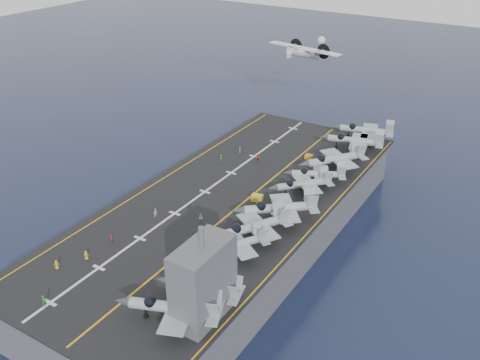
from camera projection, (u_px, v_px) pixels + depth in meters
The scene contains 31 objects.
ground at pixel (230, 243), 111.53m from camera, with size 500.00×500.00×0.00m, color #142135.
hull at pixel (230, 222), 109.20m from camera, with size 36.00×90.00×10.00m, color #56595E.
flight_deck at pixel (229, 200), 106.77m from camera, with size 38.00×92.00×0.40m, color black.
foul_line at pixel (242, 203), 105.27m from camera, with size 0.35×90.00×0.02m, color gold.
landing_centerline at pixel (205, 192), 109.46m from camera, with size 0.50×90.00×0.02m, color silver.
deck_edge_port at pixel (163, 179), 114.58m from camera, with size 0.25×90.00×0.02m, color gold.
deck_edge_stbd at pixel (314, 226), 98.06m from camera, with size 0.25×90.00×0.02m, color gold.
island_superstructure at pixel (203, 273), 73.64m from camera, with size 5.00×10.00×15.00m, color #56595E, non-canonical shape.
fighter_jet_0 at pixel (174, 307), 74.60m from camera, with size 18.33×15.38×5.42m, color #9AA2A9, non-canonical shape.
fighter_jet_1 at pixel (203, 287), 78.88m from camera, with size 15.42×12.20×4.71m, color #949CA5, non-canonical shape.
fighter_jet_2 at pixel (235, 244), 88.84m from camera, with size 14.42×15.74×4.55m, color #90969E, non-canonical shape.
fighter_jet_3 at pixel (254, 226), 93.15m from camera, with size 16.64×18.32×5.30m, color #969EA6, non-canonical shape.
fighter_jet_4 at pixel (280, 207), 98.63m from camera, with size 19.10×18.37×5.55m, color #929AA1, non-canonical shape.
fighter_jet_5 at pixel (304, 183), 107.71m from camera, with size 15.88×16.15×4.72m, color #939BA2, non-canonical shape.
fighter_jet_6 at pixel (318, 173), 111.82m from camera, with size 15.63×13.73×4.54m, color #9AA4AB, non-canonical shape.
fighter_jet_7 at pixel (335, 158), 117.15m from camera, with size 18.31×19.32×5.59m, color #A0A8B1, non-canonical shape.
fighter_jet_8 at pixel (355, 140), 126.27m from camera, with size 17.33×13.72×5.29m, color gray, non-canonical shape.
tow_cart_a at pixel (186, 251), 90.00m from camera, with size 2.15×1.79×1.10m, color gold, non-canonical shape.
tow_cart_b at pixel (257, 198), 105.92m from camera, with size 2.44×1.83×1.32m, color gold, non-canonical shape.
tow_cart_c at pixel (309, 157), 122.97m from camera, with size 1.92×1.38×1.07m, color gold, non-canonical shape.
crew_0 at pixel (86, 255), 88.57m from camera, with size 1.15×1.19×1.66m, color gold.
crew_1 at pixel (112, 239), 92.76m from camera, with size 1.01×1.15×1.61m, color #B21919.
crew_2 at pixel (156, 213), 100.49m from camera, with size 0.89×1.17×1.78m, color silver.
crew_3 at pixel (221, 158), 121.83m from camera, with size 0.75×1.04×1.62m, color #297F2D.
crew_4 at pixel (258, 158), 121.38m from camera, with size 1.45×1.32×2.02m, color #B21919.
crew_5 at pixel (240, 150), 125.79m from camera, with size 0.91×1.12×1.62m, color #268C33.
crew_6 at pixel (44, 301), 78.17m from camera, with size 1.20×1.44×2.06m, color #247D2D.
crew_7 at pixel (201, 218), 98.86m from camera, with size 1.17×0.99×1.65m, color silver.
transport_plane at pixel (304, 53), 152.34m from camera, with size 25.91×19.82×5.56m, color silver, non-canonical shape.
fighter_jet_9 at pixel (366, 130), 131.94m from camera, with size 17.33×13.72×5.29m, color gray, non-canonical shape.
crew_8 at pixel (57, 265), 86.28m from camera, with size 1.15×1.19×1.66m, color gold.
Camera 1 is at (50.48, -77.59, 63.62)m, focal length 40.00 mm.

